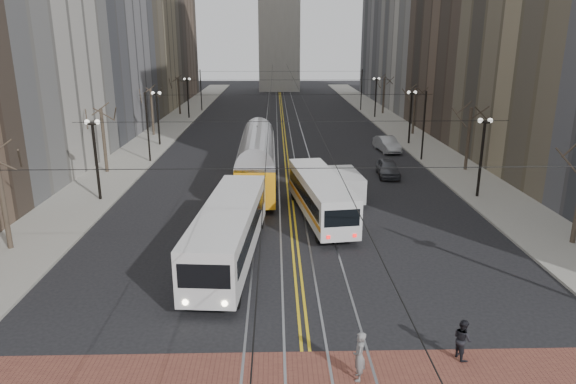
{
  "coord_description": "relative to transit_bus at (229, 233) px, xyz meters",
  "views": [
    {
      "loc": [
        -1.09,
        -17.57,
        11.16
      ],
      "look_at": [
        -0.39,
        9.82,
        3.0
      ],
      "focal_mm": 32.0,
      "sensor_mm": 36.0,
      "label": 1
    }
  ],
  "objects": [
    {
      "name": "lamp_posts",
      "position": [
        3.5,
        21.43,
        1.28
      ],
      "size": [
        27.6,
        57.2,
        5.6
      ],
      "color": "black",
      "rests_on": "ground"
    },
    {
      "name": "sidewalk_left",
      "position": [
        -11.5,
        37.68,
        -1.45
      ],
      "size": [
        5.0,
        140.0,
        0.15
      ],
      "primitive_type": "cube",
      "color": "gray",
      "rests_on": "ground"
    },
    {
      "name": "transit_bus",
      "position": [
        0.0,
        0.0,
        0.0
      ],
      "size": [
        3.53,
        12.34,
        3.04
      ],
      "primitive_type": "cube",
      "rotation": [
        0.0,
        0.0,
        -0.08
      ],
      "color": "silver",
      "rests_on": "ground"
    },
    {
      "name": "cargo_van",
      "position": [
        7.5,
        10.41,
        -0.49
      ],
      "size": [
        2.18,
        4.79,
        2.06
      ],
      "primitive_type": "cube",
      "rotation": [
        0.0,
        0.0,
        0.09
      ],
      "color": "silver",
      "rests_on": "ground"
    },
    {
      "name": "pedestrian_b",
      "position": [
        5.21,
        -9.96,
        -0.62
      ],
      "size": [
        0.53,
        0.71,
        1.77
      ],
      "primitive_type": "imported",
      "rotation": [
        0.0,
        0.0,
        4.54
      ],
      "color": "slate",
      "rests_on": "crosswalk_band"
    },
    {
      "name": "sedan_grey",
      "position": [
        11.95,
        17.08,
        -0.8
      ],
      "size": [
        2.0,
        4.35,
        1.45
      ],
      "primitive_type": "imported",
      "rotation": [
        0.0,
        0.0,
        -0.07
      ],
      "color": "#46494F",
      "rests_on": "ground"
    },
    {
      "name": "streetcar",
      "position": [
        1.0,
        14.31,
        0.19
      ],
      "size": [
        2.84,
        14.52,
        3.42
      ],
      "primitive_type": "cube",
      "rotation": [
        0.0,
        0.0,
        0.01
      ],
      "color": "#FBA716",
      "rests_on": "ground"
    },
    {
      "name": "streetcar_rails",
      "position": [
        3.5,
        37.68,
        -1.52
      ],
      "size": [
        4.8,
        130.0,
        0.02
      ],
      "primitive_type": "cube",
      "color": "gray",
      "rests_on": "ground"
    },
    {
      "name": "trolley_wires",
      "position": [
        3.5,
        27.51,
        2.25
      ],
      "size": [
        25.96,
        120.0,
        6.6
      ],
      "color": "black",
      "rests_on": "ground"
    },
    {
      "name": "centre_lines",
      "position": [
        3.5,
        37.68,
        -1.51
      ],
      "size": [
        0.42,
        130.0,
        0.01
      ],
      "primitive_type": "cube",
      "color": "gold",
      "rests_on": "ground"
    },
    {
      "name": "sedan_silver",
      "position": [
        14.0,
        27.08,
        -0.75
      ],
      "size": [
        2.25,
        4.85,
        1.54
      ],
      "primitive_type": "imported",
      "rotation": [
        0.0,
        0.0,
        0.14
      ],
      "color": "#A5A7AC",
      "rests_on": "ground"
    },
    {
      "name": "pedestrian_c",
      "position": [
        9.14,
        -8.82,
        -0.75
      ],
      "size": [
        0.74,
        0.86,
        1.53
      ],
      "primitive_type": "imported",
      "rotation": [
        0.0,
        0.0,
        1.82
      ],
      "color": "black",
      "rests_on": "crosswalk_band"
    },
    {
      "name": "rear_bus",
      "position": [
        5.3,
        6.54,
        -0.13
      ],
      "size": [
        3.74,
        10.9,
        2.79
      ],
      "primitive_type": "cube",
      "rotation": [
        0.0,
        0.0,
        0.13
      ],
      "color": "silver",
      "rests_on": "ground"
    },
    {
      "name": "street_trees",
      "position": [
        3.5,
        27.93,
        1.28
      ],
      "size": [
        31.68,
        53.28,
        5.6
      ],
      "color": "#382D23",
      "rests_on": "ground"
    },
    {
      "name": "ground",
      "position": [
        3.5,
        -7.32,
        -1.52
      ],
      "size": [
        260.0,
        260.0,
        0.0
      ],
      "primitive_type": "plane",
      "color": "black",
      "rests_on": "ground"
    },
    {
      "name": "sidewalk_right",
      "position": [
        18.5,
        37.68,
        -1.45
      ],
      "size": [
        5.0,
        140.0,
        0.15
      ],
      "primitive_type": "cube",
      "color": "gray",
      "rests_on": "ground"
    }
  ]
}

